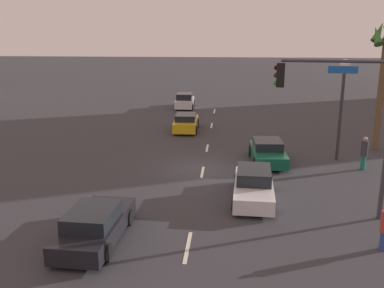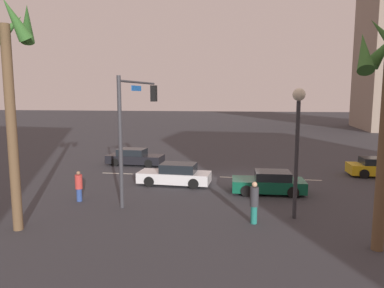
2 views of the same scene
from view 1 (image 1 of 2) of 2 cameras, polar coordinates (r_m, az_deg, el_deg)
The scene contains 14 objects.
ground_plane at distance 23.62m, azimuth 1.49°, elevation -3.41°, with size 220.00×220.00×0.00m, color #333338.
lane_stripe_0 at distance 41.08m, azimuth 3.03°, elevation 4.44°, with size 2.28×0.14×0.01m, color silver.
lane_stripe_1 at distance 34.64m, azimuth 2.65°, elevation 2.50°, with size 1.87×0.14×0.01m, color silver.
lane_stripe_2 at distance 27.87m, azimuth 2.05°, elevation -0.55°, with size 1.80×0.14×0.01m, color silver.
lane_stripe_3 at distance 23.12m, azimuth 1.41°, elevation -3.79°, with size 1.87×0.14×0.01m, color silver.
lane_stripe_4 at distance 15.45m, azimuth -0.59°, elevation -13.70°, with size 2.30×0.14×0.01m, color silver.
car_0 at distance 15.99m, azimuth -12.91°, elevation -10.61°, with size 4.60×2.06×1.32m.
car_1 at distance 25.10m, azimuth 10.15°, elevation -1.09°, with size 4.19×2.07×1.29m.
car_2 at distance 19.55m, azimuth 8.28°, elevation -5.55°, with size 4.60×1.99×1.37m.
car_3 at distance 32.80m, azimuth -0.82°, elevation 2.91°, with size 4.21×1.88×1.32m.
car_4 at distance 42.80m, azimuth -1.00°, elevation 5.79°, with size 4.12×1.90×1.49m.
traffic_signal at distance 17.72m, azimuth 20.62°, elevation 4.20°, with size 0.89×4.58×6.55m.
streetlamp at distance 25.98m, azimuth 19.61°, elevation 6.85°, with size 0.56×0.56×5.92m.
pedestrian_0 at distance 25.10m, azimuth 22.14°, elevation -1.06°, with size 0.53×0.53×1.88m.
Camera 1 is at (22.40, 1.32, 7.37)m, focal length 39.66 mm.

